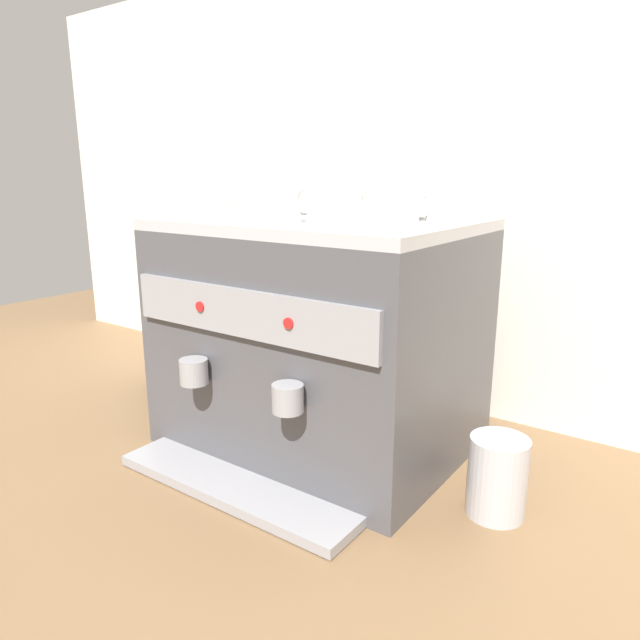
# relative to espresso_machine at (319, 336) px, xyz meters

# --- Properties ---
(ground_plane) EXTENTS (4.00, 4.00, 0.00)m
(ground_plane) POSITION_rel_espresso_machine_xyz_m (0.00, 0.00, -0.25)
(ground_plane) COLOR brown
(tiled_backsplash_wall) EXTENTS (2.80, 0.03, 1.15)m
(tiled_backsplash_wall) POSITION_rel_espresso_machine_xyz_m (0.00, 0.37, 0.32)
(tiled_backsplash_wall) COLOR silver
(tiled_backsplash_wall) RESTS_ON ground_plane
(espresso_machine) EXTENTS (0.62, 0.57, 0.50)m
(espresso_machine) POSITION_rel_espresso_machine_xyz_m (0.00, 0.00, 0.00)
(espresso_machine) COLOR #4C4C51
(espresso_machine) RESTS_ON ground_plane
(ceramic_cup_0) EXTENTS (0.07, 0.12, 0.08)m
(ceramic_cup_0) POSITION_rel_espresso_machine_xyz_m (0.02, 0.02, 0.30)
(ceramic_cup_0) COLOR white
(ceramic_cup_0) RESTS_ON espresso_machine
(ceramic_cup_1) EXTENTS (0.08, 0.08, 0.07)m
(ceramic_cup_1) POSITION_rel_espresso_machine_xyz_m (0.18, 0.04, 0.29)
(ceramic_cup_1) COLOR white
(ceramic_cup_1) RESTS_ON espresso_machine
(ceramic_cup_2) EXTENTS (0.08, 0.09, 0.07)m
(ceramic_cup_2) POSITION_rel_espresso_machine_xyz_m (0.16, -0.14, 0.29)
(ceramic_cup_2) COLOR white
(ceramic_cup_2) RESTS_ON espresso_machine
(ceramic_cup_3) EXTENTS (0.13, 0.08, 0.08)m
(ceramic_cup_3) POSITION_rel_espresso_machine_xyz_m (0.06, -0.06, 0.29)
(ceramic_cup_3) COLOR white
(ceramic_cup_3) RESTS_ON espresso_machine
(ceramic_cup_4) EXTENTS (0.10, 0.09, 0.07)m
(ceramic_cup_4) POSITION_rel_espresso_machine_xyz_m (-0.19, 0.05, 0.29)
(ceramic_cup_4) COLOR white
(ceramic_cup_4) RESTS_ON espresso_machine
(ceramic_cup_5) EXTENTS (0.10, 0.10, 0.07)m
(ceramic_cup_5) POSITION_rel_espresso_machine_xyz_m (0.23, 0.10, 0.29)
(ceramic_cup_5) COLOR white
(ceramic_cup_5) RESTS_ON espresso_machine
(ceramic_bowl_0) EXTENTS (0.11, 0.11, 0.04)m
(ceramic_bowl_0) POSITION_rel_espresso_machine_xyz_m (-0.01, -0.13, 0.27)
(ceramic_bowl_0) COLOR white
(ceramic_bowl_0) RESTS_ON espresso_machine
(ceramic_bowl_1) EXTENTS (0.10, 0.10, 0.04)m
(ceramic_bowl_1) POSITION_rel_espresso_machine_xyz_m (-0.04, 0.12, 0.27)
(ceramic_bowl_1) COLOR white
(ceramic_bowl_1) RESTS_ON espresso_machine
(ceramic_bowl_2) EXTENTS (0.12, 0.12, 0.04)m
(ceramic_bowl_2) POSITION_rel_espresso_machine_xyz_m (0.13, 0.14, 0.27)
(ceramic_bowl_2) COLOR white
(ceramic_bowl_2) RESTS_ON espresso_machine
(coffee_grinder) EXTENTS (0.16, 0.16, 0.36)m
(coffee_grinder) POSITION_rel_espresso_machine_xyz_m (-0.54, 0.05, -0.08)
(coffee_grinder) COLOR black
(coffee_grinder) RESTS_ON ground_plane
(milk_pitcher) EXTENTS (0.10, 0.10, 0.15)m
(milk_pitcher) POSITION_rel_espresso_machine_xyz_m (0.43, -0.05, -0.18)
(milk_pitcher) COLOR #B7B7BC
(milk_pitcher) RESTS_ON ground_plane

